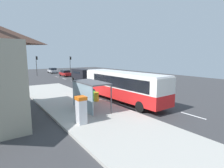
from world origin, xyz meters
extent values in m
cube|color=#38383A|center=(0.00, 14.00, -0.02)|extent=(56.00, 92.00, 0.04)
cube|color=#ADAAA3|center=(-6.40, 2.00, 0.09)|extent=(6.20, 30.00, 0.18)
cube|color=silver|center=(0.25, -6.00, 0.01)|extent=(0.16, 2.20, 0.01)
cube|color=silver|center=(0.25, -1.00, 0.01)|extent=(0.16, 2.20, 0.01)
cube|color=silver|center=(0.25, 4.00, 0.01)|extent=(0.16, 2.20, 0.01)
cube|color=silver|center=(0.25, 9.00, 0.01)|extent=(0.16, 2.20, 0.01)
cube|color=silver|center=(0.25, 14.00, 0.01)|extent=(0.16, 2.20, 0.01)
cube|color=silver|center=(0.25, 19.00, 0.01)|extent=(0.16, 2.20, 0.01)
cube|color=silver|center=(0.25, 24.00, 0.01)|extent=(0.16, 2.20, 0.01)
cube|color=silver|center=(0.25, 29.00, 0.01)|extent=(0.16, 2.20, 0.01)
cube|color=red|center=(-1.70, 0.89, 1.07)|extent=(2.88, 11.08, 1.15)
cube|color=silver|center=(-1.70, 0.89, 2.38)|extent=(2.88, 11.08, 1.45)
cube|color=silver|center=(-1.70, 0.89, 3.15)|extent=(2.75, 10.86, 0.12)
cube|color=black|center=(-1.89, 6.34, 2.30)|extent=(2.30, 0.20, 1.22)
cube|color=black|center=(-2.89, 0.35, 2.30)|extent=(0.38, 8.58, 1.10)
cylinder|color=black|center=(-2.96, 4.75, 0.50)|extent=(0.31, 1.01, 1.00)
cylinder|color=black|center=(-0.71, 4.83, 0.50)|extent=(0.31, 1.01, 1.00)
cylinder|color=black|center=(-2.70, -2.85, 0.50)|extent=(0.31, 1.01, 1.00)
cylinder|color=black|center=(-0.44, -2.77, 0.50)|extent=(0.31, 1.01, 1.00)
cube|color=black|center=(2.20, 19.46, 1.32)|extent=(2.16, 5.26, 1.96)
cube|color=black|center=(2.20, 19.46, 1.66)|extent=(2.14, 3.18, 0.44)
cylinder|color=black|center=(3.16, 17.49, 0.34)|extent=(0.24, 0.69, 0.68)
cylinder|color=black|center=(1.36, 17.43, 0.34)|extent=(0.24, 0.69, 0.68)
cylinder|color=black|center=(3.04, 21.49, 0.34)|extent=(0.24, 0.69, 0.68)
cylinder|color=black|center=(1.24, 21.43, 0.34)|extent=(0.24, 0.69, 0.68)
cube|color=#B7B7BC|center=(2.30, 39.34, 0.62)|extent=(1.82, 4.41, 0.60)
cube|color=black|center=(2.30, 39.14, 1.22)|extent=(1.60, 2.38, 0.60)
cylinder|color=black|center=(1.49, 40.84, 0.32)|extent=(0.20, 0.64, 0.64)
cylinder|color=black|center=(3.13, 40.83, 0.32)|extent=(0.20, 0.64, 0.64)
cylinder|color=black|center=(1.47, 37.84, 0.32)|extent=(0.20, 0.64, 0.64)
cylinder|color=black|center=(3.11, 37.83, 0.32)|extent=(0.20, 0.64, 0.64)
cube|color=#A51919|center=(2.30, 28.62, 0.62)|extent=(1.85, 4.42, 0.60)
cube|color=black|center=(2.30, 28.82, 1.22)|extent=(1.61, 2.39, 0.60)
cylinder|color=black|center=(3.14, 27.13, 0.32)|extent=(0.21, 0.64, 0.64)
cylinder|color=black|center=(1.50, 27.11, 0.32)|extent=(0.21, 0.64, 0.64)
cylinder|color=black|center=(3.10, 30.13, 0.32)|extent=(0.21, 0.64, 0.64)
cylinder|color=black|center=(1.46, 30.11, 0.32)|extent=(0.21, 0.64, 0.64)
cube|color=silver|center=(-8.23, -2.71, 1.03)|extent=(0.60, 0.70, 1.70)
cube|color=orange|center=(-8.23, -2.71, 2.00)|extent=(0.66, 0.76, 0.24)
cube|color=black|center=(-7.92, -2.71, 1.30)|extent=(0.03, 0.36, 0.44)
cylinder|color=yellow|center=(-4.20, 2.17, 0.66)|extent=(0.52, 0.52, 0.95)
cylinder|color=green|center=(-4.20, 2.87, 0.66)|extent=(0.52, 0.52, 0.95)
cylinder|color=#2D2D2D|center=(5.40, 33.24, 2.45)|extent=(0.14, 0.14, 4.90)
cube|color=black|center=(5.62, 33.24, 4.40)|extent=(0.24, 0.28, 0.84)
sphere|color=#360606|center=(5.74, 33.24, 4.68)|extent=(0.16, 0.16, 0.16)
sphere|color=#3C2C03|center=(5.74, 33.24, 4.40)|extent=(0.16, 0.16, 0.16)
sphere|color=green|center=(5.74, 33.24, 4.12)|extent=(0.16, 0.16, 0.16)
cylinder|color=#2D2D2D|center=(-3.20, 34.04, 2.48)|extent=(0.14, 0.14, 4.95)
cube|color=black|center=(-2.98, 34.04, 4.45)|extent=(0.24, 0.28, 0.84)
sphere|color=#360606|center=(-2.86, 34.04, 4.73)|extent=(0.16, 0.16, 0.16)
sphere|color=#3C2C03|center=(-2.86, 34.04, 4.45)|extent=(0.16, 0.16, 0.16)
sphere|color=green|center=(-2.86, 34.04, 4.17)|extent=(0.16, 0.16, 0.16)
cube|color=#4C4C51|center=(-6.10, -0.17, 2.63)|extent=(1.80, 4.00, 0.10)
cube|color=#8CA5B2|center=(-6.95, -0.17, 1.43)|extent=(0.06, 3.80, 2.30)
cylinder|color=#4C4C51|center=(-5.25, -2.07, 1.40)|extent=(0.10, 0.10, 2.44)
cylinder|color=#4C4C51|center=(-5.25, 1.73, 1.40)|extent=(0.10, 0.10, 2.44)
camera|label=1|loc=(-13.28, -13.68, 4.82)|focal=28.45mm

